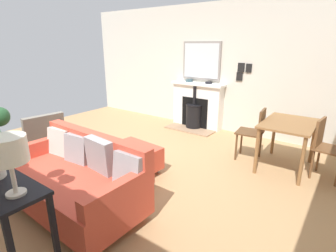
{
  "coord_description": "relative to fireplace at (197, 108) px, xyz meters",
  "views": [
    {
      "loc": [
        2.5,
        2.92,
        1.84
      ],
      "look_at": [
        -0.59,
        0.66,
        0.63
      ],
      "focal_mm": 27.87,
      "sensor_mm": 36.0,
      "label": 1
    }
  ],
  "objects": [
    {
      "name": "mantel_bowl_far",
      "position": [
        -0.05,
        0.25,
        0.59
      ],
      "size": [
        0.15,
        0.15,
        0.04
      ],
      "color": "black",
      "rests_on": "fireplace"
    },
    {
      "name": "photo_gallery_row",
      "position": [
        -0.16,
        0.95,
        0.87
      ],
      "size": [
        0.02,
        0.3,
        0.35
      ],
      "color": "black"
    },
    {
      "name": "sofa",
      "position": [
        3.49,
        0.44,
        -0.09
      ],
      "size": [
        0.92,
        1.77,
        0.84
      ],
      "color": "#B2B2B7",
      "rests_on": "ground"
    },
    {
      "name": "fireplace",
      "position": [
        0.0,
        0.0,
        0.0
      ],
      "size": [
        0.67,
        1.24,
        1.02
      ],
      "color": "#9E7A5B",
      "rests_on": "ground"
    },
    {
      "name": "dining_chair_by_back_wall",
      "position": [
        0.99,
        2.64,
        0.05
      ],
      "size": [
        0.45,
        0.45,
        0.85
      ],
      "color": "brown",
      "rests_on": "ground"
    },
    {
      "name": "dining_chair_near_fireplace",
      "position": [
        0.99,
        1.65,
        0.07
      ],
      "size": [
        0.44,
        0.44,
        0.86
      ],
      "color": "brown",
      "rests_on": "ground"
    },
    {
      "name": "table_lamp_far_end",
      "position": [
        4.33,
        0.98,
        0.67
      ],
      "size": [
        0.26,
        0.26,
        0.45
      ],
      "color": "beige",
      "rests_on": "console_table"
    },
    {
      "name": "wall_left",
      "position": [
        -0.23,
        -0.05,
        0.88
      ],
      "size": [
        0.12,
        6.33,
        2.66
      ],
      "primitive_type": "cube",
      "color": "beige",
      "rests_on": "ground"
    },
    {
      "name": "ground_plane",
      "position": [
        2.52,
        -0.05,
        -0.46
      ],
      "size": [
        5.5,
        6.33,
        0.01
      ],
      "primitive_type": "cube",
      "color": "tan"
    },
    {
      "name": "armchair_accent",
      "position": [
        3.05,
        -1.05,
        -0.01
      ],
      "size": [
        0.75,
        0.67,
        0.82
      ],
      "color": "#4C3321",
      "rests_on": "ground"
    },
    {
      "name": "mantel_bowl_near",
      "position": [
        -0.05,
        -0.25,
        0.59
      ],
      "size": [
        0.16,
        0.16,
        0.05
      ],
      "color": "#334C56",
      "rests_on": "fireplace"
    },
    {
      "name": "mirror_over_mantel",
      "position": [
        -0.14,
        0.0,
        1.03
      ],
      "size": [
        0.04,
        0.91,
        0.81
      ],
      "color": "gray"
    },
    {
      "name": "dining_table",
      "position": [
        1.0,
        2.15,
        0.17
      ],
      "size": [
        0.99,
        0.7,
        0.73
      ],
      "color": "olive",
      "rests_on": "ground"
    },
    {
      "name": "ottoman",
      "position": [
        2.49,
        0.38,
        -0.2
      ],
      "size": [
        0.64,
        0.78,
        0.41
      ],
      "color": "#B2B2B7",
      "rests_on": "ground"
    }
  ]
}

